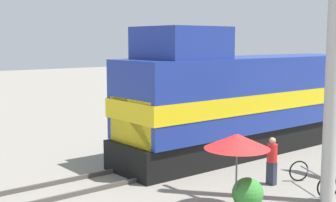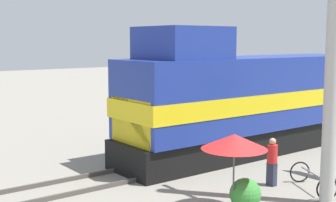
{
  "view_description": "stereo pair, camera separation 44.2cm",
  "coord_description": "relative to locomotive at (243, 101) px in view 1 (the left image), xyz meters",
  "views": [
    {
      "loc": [
        13.23,
        -11.25,
        4.73
      ],
      "look_at": [
        1.2,
        -1.53,
        2.72
      ],
      "focal_mm": 50.0,
      "sensor_mm": 36.0,
      "label": 1
    },
    {
      "loc": [
        13.51,
        -10.91,
        4.73
      ],
      "look_at": [
        1.2,
        -1.53,
        2.72
      ],
      "focal_mm": 50.0,
      "sensor_mm": 36.0,
      "label": 2
    }
  ],
  "objects": [
    {
      "name": "ground_plane",
      "position": [
        0.0,
        -3.54,
        -2.2
      ],
      "size": [
        120.0,
        120.0,
        0.0
      ],
      "primitive_type": "plane",
      "color": "gray"
    },
    {
      "name": "rail_near",
      "position": [
        -0.72,
        -3.54,
        -2.12
      ],
      "size": [
        0.08,
        32.65,
        0.15
      ],
      "primitive_type": "cube",
      "color": "#4C4742",
      "rests_on": "ground_plane"
    },
    {
      "name": "rail_far",
      "position": [
        0.72,
        -3.54,
        -2.12
      ],
      "size": [
        0.08,
        32.65,
        0.15
      ],
      "primitive_type": "cube",
      "color": "#4C4742",
      "rests_on": "ground_plane"
    },
    {
      "name": "locomotive",
      "position": [
        0.0,
        0.0,
        0.0
      ],
      "size": [
        2.96,
        12.94,
        5.23
      ],
      "color": "black",
      "rests_on": "ground_plane"
    },
    {
      "name": "utility_pole",
      "position": [
        5.85,
        -2.8,
        2.64
      ],
      "size": [
        1.8,
        0.42,
        9.56
      ],
      "color": "#B2B2AD",
      "rests_on": "ground_plane"
    },
    {
      "name": "vendor_umbrella",
      "position": [
        4.65,
        -5.42,
        -0.21
      ],
      "size": [
        1.83,
        1.83,
        2.2
      ],
      "color": "#4C4C4C",
      "rests_on": "ground_plane"
    },
    {
      "name": "shrub_cluster",
      "position": [
        4.73,
        -5.03,
        -1.75
      ],
      "size": [
        0.89,
        0.89,
        0.89
      ],
      "primitive_type": "sphere",
      "color": "#388C38",
      "rests_on": "ground_plane"
    },
    {
      "name": "person_bystander",
      "position": [
        3.73,
        -2.73,
        -1.35
      ],
      "size": [
        0.34,
        0.34,
        1.59
      ],
      "color": "#2D3347",
      "rests_on": "ground_plane"
    },
    {
      "name": "bicycle",
      "position": [
        4.88,
        -2.11,
        -1.83
      ],
      "size": [
        1.98,
        1.48,
        0.71
      ],
      "rotation": [
        0.0,
        0.0,
        -2.05
      ],
      "color": "black",
      "rests_on": "ground_plane"
    }
  ]
}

